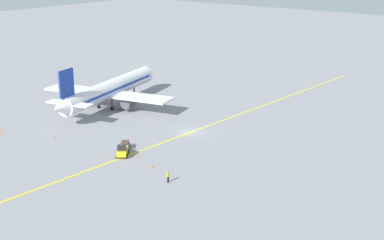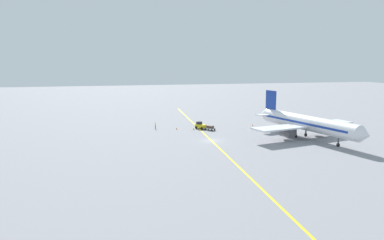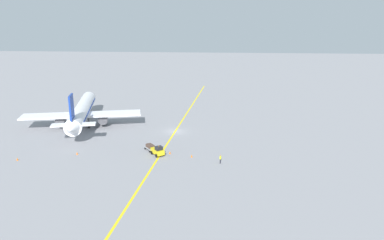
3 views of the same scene
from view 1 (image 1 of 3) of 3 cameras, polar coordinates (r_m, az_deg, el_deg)
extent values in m
plane|color=gray|center=(94.94, -0.13, -1.31)|extent=(400.00, 400.00, 0.00)
cube|color=yellow|center=(94.94, -0.13, -1.31)|extent=(8.16, 119.77, 0.01)
cylinder|color=white|center=(110.74, -8.74, 3.31)|extent=(10.38, 30.03, 3.60)
cone|color=white|center=(124.22, -4.69, 5.02)|extent=(3.88, 3.12, 3.42)
cone|color=white|center=(97.77, -13.98, 1.24)|extent=(3.67, 3.62, 3.06)
cube|color=#193899|center=(110.70, -8.75, 3.38)|extent=(9.73, 27.12, 0.50)
cube|color=white|center=(110.11, -9.01, 2.82)|extent=(28.45, 11.48, 0.36)
cylinder|color=#4C4C51|center=(113.19, -11.10, 2.46)|extent=(2.88, 3.62, 2.20)
cylinder|color=#4C4C51|center=(107.84, -6.75, 1.92)|extent=(2.88, 3.62, 2.20)
cube|color=#193899|center=(98.66, -13.26, 3.84)|extent=(1.27, 3.98, 5.00)
cube|color=white|center=(100.01, -12.93, 1.74)|extent=(9.31, 4.40, 0.24)
cylinder|color=#4C4C51|center=(119.22, -6.20, 3.25)|extent=(0.36, 0.36, 2.00)
cylinder|color=black|center=(119.47, -6.18, 2.78)|extent=(0.46, 0.84, 0.80)
cylinder|color=#4C4C51|center=(110.62, -9.94, 1.94)|extent=(0.36, 0.36, 2.00)
cylinder|color=black|center=(110.89, -9.91, 1.44)|extent=(0.46, 0.84, 0.80)
cylinder|color=#4C4C51|center=(108.89, -8.54, 1.76)|extent=(0.36, 0.36, 2.00)
cylinder|color=black|center=(109.17, -8.52, 1.26)|extent=(0.46, 0.84, 0.80)
cube|color=gold|center=(84.56, -7.44, -3.33)|extent=(3.01, 3.30, 0.90)
cube|color=black|center=(83.77, -7.51, -2.95)|extent=(1.68, 1.65, 0.70)
sphere|color=orange|center=(83.62, -7.52, -2.67)|extent=(0.16, 0.16, 0.16)
cylinder|color=black|center=(83.72, -7.00, -3.86)|extent=(0.62, 0.71, 0.70)
cylinder|color=black|center=(83.93, -8.02, -3.85)|extent=(0.62, 0.71, 0.70)
cylinder|color=black|center=(85.52, -6.85, -3.38)|extent=(0.62, 0.71, 0.70)
cylinder|color=black|center=(85.72, -7.84, -3.37)|extent=(0.62, 0.71, 0.70)
cube|color=gray|center=(87.62, -7.16, -2.74)|extent=(2.69, 2.92, 0.20)
cube|color=#4C382D|center=(87.48, -7.17, -2.49)|extent=(1.99, 2.13, 0.60)
cylinder|color=black|center=(86.68, -6.83, -3.18)|extent=(0.38, 0.43, 0.44)
cylinder|color=black|center=(86.85, -7.65, -3.17)|extent=(0.38, 0.43, 0.44)
cylinder|color=black|center=(88.62, -6.67, -2.70)|extent=(0.38, 0.43, 0.44)
cylinder|color=black|center=(88.78, -7.48, -2.69)|extent=(0.38, 0.43, 0.44)
cylinder|color=#23232D|center=(74.77, -2.62, -6.39)|extent=(0.16, 0.16, 0.85)
cylinder|color=#23232D|center=(74.88, -2.51, -6.35)|extent=(0.16, 0.16, 0.85)
cube|color=#CCD819|center=(74.53, -2.57, -5.86)|extent=(0.28, 0.39, 0.60)
cylinder|color=#CCD819|center=(74.40, -2.71, -5.91)|extent=(0.10, 0.10, 0.55)
cylinder|color=#CCD819|center=(74.67, -2.43, -5.81)|extent=(0.10, 0.10, 0.55)
sphere|color=#9E7051|center=(74.37, -2.58, -5.56)|extent=(0.22, 0.22, 0.22)
cone|color=orange|center=(83.90, -5.87, -3.82)|extent=(0.32, 0.32, 0.55)
cone|color=orange|center=(95.32, -14.55, -1.65)|extent=(0.32, 0.32, 0.55)
cone|color=orange|center=(80.05, -4.33, -4.86)|extent=(0.32, 0.32, 0.55)
cone|color=orange|center=(101.08, -19.77, -1.04)|extent=(0.32, 0.32, 0.55)
camera|label=2|loc=(156.90, 26.82, 11.40)|focal=35.00mm
camera|label=3|loc=(46.16, -66.53, 0.71)|focal=35.00mm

